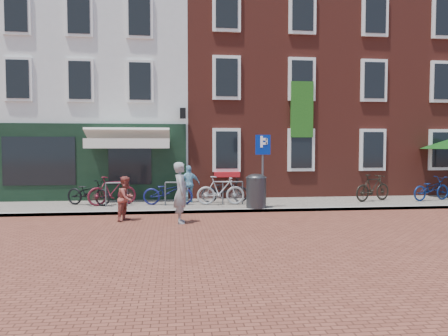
{
  "coord_description": "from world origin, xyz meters",
  "views": [
    {
      "loc": [
        -1.54,
        -13.46,
        2.16
      ],
      "look_at": [
        0.2,
        1.26,
        1.38
      ],
      "focal_mm": 33.96,
      "sensor_mm": 36.0,
      "label": 1
    }
  ],
  "objects": [
    {
      "name": "bicycle_5",
      "position": [
        5.82,
        1.49,
        0.6
      ],
      "size": [
        1.73,
        1.03,
        1.01
      ],
      "primitive_type": "imported",
      "rotation": [
        0.0,
        0.0,
        1.93
      ],
      "color": "black",
      "rests_on": "sidewalk"
    },
    {
      "name": "bicycle_2",
      "position": [
        -1.76,
        1.41,
        0.55
      ],
      "size": [
        1.76,
        0.69,
        0.91
      ],
      "primitive_type": "imported",
      "rotation": [
        0.0,
        0.0,
        1.52
      ],
      "color": "#141752",
      "rests_on": "sidewalk"
    },
    {
      "name": "bicycle_1",
      "position": [
        -3.68,
        1.5,
        0.6
      ],
      "size": [
        1.74,
        1.01,
        1.01
      ],
      "primitive_type": "imported",
      "rotation": [
        0.0,
        0.0,
        1.92
      ],
      "color": "#591420",
      "rests_on": "sidewalk"
    },
    {
      "name": "sidewalk",
      "position": [
        1.0,
        1.5,
        0.05
      ],
      "size": [
        24.0,
        3.0,
        0.1
      ],
      "primitive_type": "cube",
      "color": "slate",
      "rests_on": "ground"
    },
    {
      "name": "litter_bin",
      "position": [
        1.16,
        0.3,
        0.73
      ],
      "size": [
        0.66,
        0.66,
        1.21
      ],
      "color": "#333336",
      "rests_on": "sidewalk"
    },
    {
      "name": "bicycle_0",
      "position": [
        -4.49,
        1.56,
        0.55
      ],
      "size": [
        1.82,
        1.28,
        0.91
      ],
      "primitive_type": "imported",
      "rotation": [
        0.0,
        0.0,
        1.13
      ],
      "color": "black",
      "rests_on": "sidewalk"
    },
    {
      "name": "woman",
      "position": [
        -1.36,
        -1.64,
        0.86
      ],
      "size": [
        0.42,
        0.63,
        1.71
      ],
      "primitive_type": "imported",
      "rotation": [
        0.0,
        0.0,
        1.59
      ],
      "color": "gray",
      "rests_on": "ground"
    },
    {
      "name": "ground",
      "position": [
        0.0,
        0.0,
        0.0
      ],
      "size": [
        80.0,
        80.0,
        0.0
      ],
      "primitive_type": "plane",
      "color": "brown"
    },
    {
      "name": "building_brick_mid",
      "position": [
        2.0,
        7.0,
        5.0
      ],
      "size": [
        6.0,
        8.0,
        10.0
      ],
      "primitive_type": "cube",
      "color": "maroon",
      "rests_on": "ground"
    },
    {
      "name": "boy",
      "position": [
        -2.92,
        -1.07,
        0.64
      ],
      "size": [
        0.71,
        0.77,
        1.29
      ],
      "primitive_type": "imported",
      "rotation": [
        0.0,
        0.0,
        1.14
      ],
      "color": "#964339",
      "rests_on": "ground"
    },
    {
      "name": "building_stucco",
      "position": [
        -5.0,
        7.0,
        4.5
      ],
      "size": [
        8.0,
        8.0,
        9.0
      ],
      "primitive_type": "cube",
      "color": "silver",
      "rests_on": "ground"
    },
    {
      "name": "parking_sign",
      "position": [
        1.38,
        0.28,
        1.77
      ],
      "size": [
        0.5,
        0.07,
        2.43
      ],
      "color": "#4C4C4F",
      "rests_on": "sidewalk"
    },
    {
      "name": "building_brick_right",
      "position": [
        8.0,
        7.0,
        5.0
      ],
      "size": [
        6.0,
        8.0,
        10.0
      ],
      "primitive_type": "cube",
      "color": "maroon",
      "rests_on": "ground"
    },
    {
      "name": "cafe_person",
      "position": [
        -1.0,
        1.94,
        0.78
      ],
      "size": [
        0.85,
        0.51,
        1.35
      ],
      "primitive_type": "imported",
      "rotation": [
        0.0,
        0.0,
        3.38
      ],
      "color": "#85C2DF",
      "rests_on": "sidewalk"
    },
    {
      "name": "bicycle_3",
      "position": [
        0.07,
        1.18,
        0.6
      ],
      "size": [
        1.69,
        0.53,
        1.01
      ],
      "primitive_type": "imported",
      "rotation": [
        0.0,
        0.0,
        1.54
      ],
      "color": "#9F9FA1",
      "rests_on": "sidewalk"
    },
    {
      "name": "bicycle_4",
      "position": [
        0.29,
        1.76,
        0.55
      ],
      "size": [
        1.75,
        0.68,
        0.91
      ],
      "primitive_type": "imported",
      "rotation": [
        0.0,
        0.0,
        1.62
      ],
      "color": "black",
      "rests_on": "sidewalk"
    },
    {
      "name": "bicycle_6",
      "position": [
        8.09,
        1.4,
        0.55
      ],
      "size": [
        1.82,
        1.03,
        0.91
      ],
      "primitive_type": "imported",
      "rotation": [
        0.0,
        0.0,
        1.84
      ],
      "color": "#0A1D4E",
      "rests_on": "sidewalk"
    }
  ]
}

